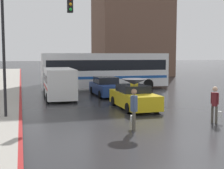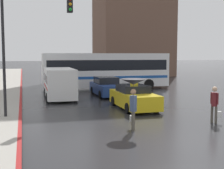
% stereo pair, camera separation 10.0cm
% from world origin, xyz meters
% --- Properties ---
extents(ground_plane, '(300.00, 300.00, 0.00)m').
position_xyz_m(ground_plane, '(0.00, 0.00, 0.00)').
color(ground_plane, '#262628').
extents(taxi, '(1.91, 4.47, 1.58)m').
position_xyz_m(taxi, '(1.55, 6.77, 0.67)').
color(taxi, gold).
rests_on(taxi, ground_plane).
extents(sedan_red, '(1.91, 4.57, 1.48)m').
position_xyz_m(sedan_red, '(1.52, 12.94, 0.68)').
color(sedan_red, navy).
rests_on(sedan_red, ground_plane).
extents(ambulance_van, '(2.20, 5.09, 2.22)m').
position_xyz_m(ambulance_van, '(-2.25, 12.21, 1.24)').
color(ambulance_van, white).
rests_on(ambulance_van, ground_plane).
extents(city_bus, '(11.74, 2.85, 3.36)m').
position_xyz_m(city_bus, '(2.71, 17.53, 1.86)').
color(city_bus, silver).
rests_on(city_bus, ground_plane).
extents(pedestrian_with_umbrella, '(1.09, 1.09, 2.22)m').
position_xyz_m(pedestrian_with_umbrella, '(-0.34, 1.67, 1.81)').
color(pedestrian_with_umbrella, '#4C473D').
rests_on(pedestrian_with_umbrella, ground_plane).
extents(pedestrian_man, '(0.41, 0.53, 1.74)m').
position_xyz_m(pedestrian_man, '(3.86, 1.97, 0.99)').
color(pedestrian_man, '#4C473D').
rests_on(pedestrian_man, ground_plane).
extents(traffic_light, '(3.50, 0.38, 6.49)m').
position_xyz_m(traffic_light, '(-4.43, 5.54, 4.46)').
color(traffic_light, black).
rests_on(traffic_light, ground_plane).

